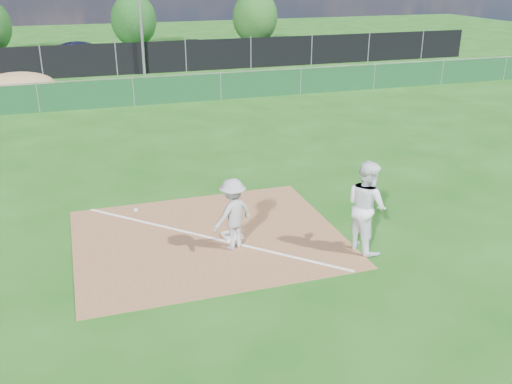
# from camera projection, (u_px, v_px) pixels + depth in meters

# --- Properties ---
(ground) EXTENTS (90.00, 90.00, 0.00)m
(ground) POSITION_uv_depth(u_px,v_px,m) (151.00, 135.00, 21.09)
(ground) COLOR #174F11
(ground) RESTS_ON ground
(infield_dirt) EXTENTS (6.00, 5.00, 0.02)m
(infield_dirt) POSITION_uv_depth(u_px,v_px,m) (208.00, 238.00, 13.13)
(infield_dirt) COLOR brown
(infield_dirt) RESTS_ON ground
(foul_line) EXTENTS (5.01, 5.01, 0.01)m
(foul_line) POSITION_uv_depth(u_px,v_px,m) (208.00, 237.00, 13.13)
(foul_line) COLOR white
(foul_line) RESTS_ON infield_dirt
(green_fence) EXTENTS (44.00, 0.05, 1.20)m
(green_fence) POSITION_uv_depth(u_px,v_px,m) (134.00, 92.00, 25.28)
(green_fence) COLOR #103A1C
(green_fence) RESTS_ON ground
(dirt_mound) EXTENTS (3.38, 2.60, 1.17)m
(dirt_mound) POSITION_uv_depth(u_px,v_px,m) (18.00, 85.00, 26.94)
(dirt_mound) COLOR #967548
(dirt_mound) RESTS_ON ground
(black_fence) EXTENTS (46.00, 0.04, 1.80)m
(black_fence) POSITION_uv_depth(u_px,v_px,m) (116.00, 59.00, 32.23)
(black_fence) COLOR black
(black_fence) RESTS_ON ground
(parking_lot) EXTENTS (46.00, 9.00, 0.01)m
(parking_lot) POSITION_uv_depth(u_px,v_px,m) (110.00, 62.00, 36.98)
(parking_lot) COLOR black
(parking_lot) RESTS_ON ground
(light_pole) EXTENTS (0.16, 0.16, 8.00)m
(light_pole) POSITION_uv_depth(u_px,v_px,m) (139.00, 1.00, 31.25)
(light_pole) COLOR slate
(light_pole) RESTS_ON ground
(first_base) EXTENTS (0.44, 0.44, 0.08)m
(first_base) POSITION_uv_depth(u_px,v_px,m) (232.00, 235.00, 13.13)
(first_base) COLOR silver
(first_base) RESTS_ON infield_dirt
(play_at_first) EXTENTS (2.71, 0.99, 1.61)m
(play_at_first) POSITION_uv_depth(u_px,v_px,m) (233.00, 214.00, 12.37)
(play_at_first) COLOR #AFAFB1
(play_at_first) RESTS_ON infield_dirt
(runner) EXTENTS (0.92, 1.10, 2.05)m
(runner) POSITION_uv_depth(u_px,v_px,m) (367.00, 206.00, 12.28)
(runner) COLOR white
(runner) RESTS_ON ground
(car_mid) EXTENTS (4.66, 2.31, 1.47)m
(car_mid) POSITION_uv_depth(u_px,v_px,m) (83.00, 55.00, 34.95)
(car_mid) COLOR black
(car_mid) RESTS_ON parking_lot
(car_right) EXTENTS (4.39, 2.23, 1.22)m
(car_right) POSITION_uv_depth(u_px,v_px,m) (198.00, 49.00, 38.45)
(car_right) COLOR black
(car_right) RESTS_ON parking_lot
(tree_mid) EXTENTS (3.36, 3.36, 3.98)m
(tree_mid) POSITION_uv_depth(u_px,v_px,m) (134.00, 20.00, 42.45)
(tree_mid) COLOR #382316
(tree_mid) RESTS_ON ground
(tree_right) EXTENTS (3.47, 3.47, 4.12)m
(tree_right) POSITION_uv_depth(u_px,v_px,m) (255.00, 17.00, 43.92)
(tree_right) COLOR #382316
(tree_right) RESTS_ON ground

